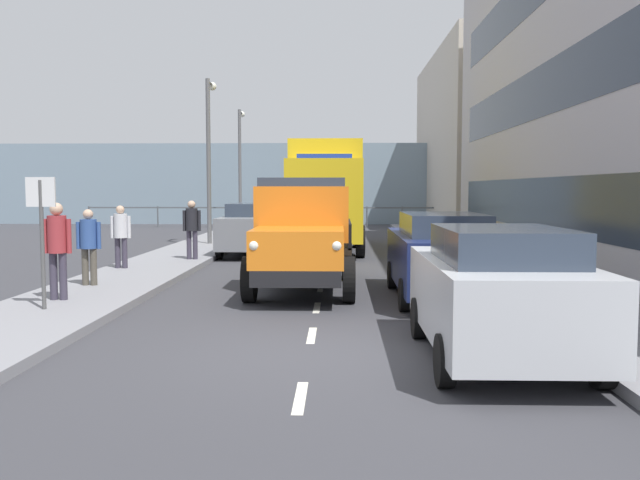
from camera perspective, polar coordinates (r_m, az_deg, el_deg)
name	(u,v)px	position (r m, az deg, el deg)	size (l,w,h in m)	color
ground_plane	(325,266)	(19.00, 0.40, -2.23)	(80.00, 80.00, 0.00)	#38383D
sidewalk_left	(486,264)	(19.44, 14.07, -1.98)	(2.40, 38.93, 0.15)	gray
sidewalk_right	(166,263)	(19.63, -13.13, -1.91)	(2.40, 38.93, 0.15)	gray
road_centreline_markings	(324,268)	(18.37, 0.36, -2.44)	(0.12, 34.16, 0.01)	silver
building_far_block	(499,141)	(39.71, 15.17, 8.21)	(7.61, 15.86, 9.84)	beige
sea_horizon	(332,184)	(41.33, 1.08, 4.85)	(80.00, 0.80, 5.00)	gray
seawall_railing	(332,211)	(37.75, 1.02, 2.48)	(28.08, 0.08, 1.20)	#4C5156
truck_vintage_orange	(303,237)	(14.08, -1.50, 0.26)	(2.17, 5.64, 2.43)	black
lorry_cargo_yellow	(326,192)	(23.97, 0.53, 4.13)	(2.58, 8.20, 3.87)	gold
car_silver_kerbside_near	(498,291)	(8.79, 15.09, -4.29)	(1.90, 3.93, 1.72)	#B7BABF
car_navy_kerbside_1	(441,254)	(13.40, 10.39, -1.23)	(1.90, 4.47, 1.72)	navy
car_grey_oppositeside_0	(253,228)	(22.05, -5.80, 1.01)	(1.95, 4.18, 1.72)	slate
car_black_oppositeside_1	(273,219)	(28.51, -4.11, 1.79)	(1.80, 4.12, 1.72)	black
pedestrian_with_bag	(57,243)	(13.13, -21.66, -0.20)	(0.53, 0.34, 1.80)	#383342
pedestrian_couple_b	(89,241)	(14.89, -19.28, -0.07)	(0.53, 0.34, 1.62)	#4C473D
pedestrian_couple_a	(121,232)	(17.86, -16.77, 0.70)	(0.53, 0.34, 1.62)	#383342
pedestrian_by_lamp	(192,225)	(19.63, -10.97, 1.30)	(0.53, 0.34, 1.71)	#383342
lamp_post_promenade	(209,145)	(25.39, -9.50, 8.03)	(0.32, 1.14, 6.12)	#59595B
lamp_post_far	(240,157)	(35.19, -6.87, 7.08)	(0.32, 1.14, 6.16)	#59595B
street_sign	(42,220)	(12.16, -22.83, 1.63)	(0.50, 0.07, 2.25)	#4C4C4C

